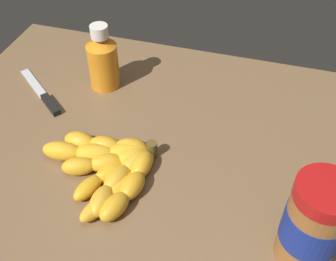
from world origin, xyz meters
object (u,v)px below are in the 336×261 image
(peanut_butter_jar, at_px, (314,224))
(butter_knife, at_px, (43,94))
(banana_bunch, at_px, (111,166))
(honey_bottle, at_px, (103,60))

(peanut_butter_jar, xyz_separation_m, butter_knife, (0.56, -0.22, -0.07))
(peanut_butter_jar, bearing_deg, banana_bunch, -11.24)
(butter_knife, bearing_deg, banana_bunch, 144.72)
(peanut_butter_jar, height_order, butter_knife, peanut_butter_jar)
(banana_bunch, distance_m, honey_bottle, 0.26)
(banana_bunch, xyz_separation_m, honey_bottle, (0.11, -0.23, 0.05))
(peanut_butter_jar, height_order, honey_bottle, peanut_butter_jar)
(honey_bottle, relative_size, butter_knife, 0.92)
(honey_bottle, distance_m, butter_knife, 0.15)
(banana_bunch, relative_size, butter_knife, 1.32)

